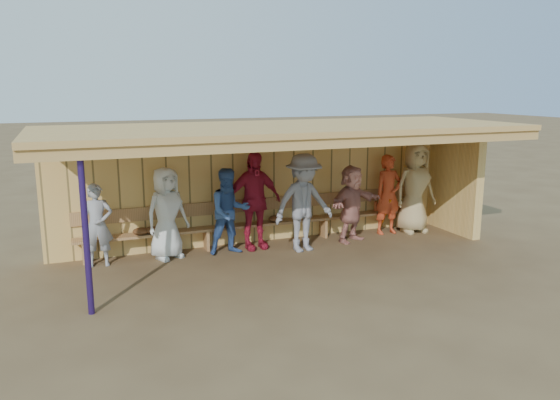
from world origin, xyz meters
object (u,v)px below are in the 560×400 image
object	(u,v)px
player_c	(229,212)
bench	(266,218)
player_f	(352,204)
player_g	(388,195)
player_d	(254,201)
player_a	(97,225)
player_b	(167,213)
player_h	(415,188)
player_e	(304,203)

from	to	relation	value
player_c	bench	world-z (taller)	player_c
player_f	player_g	bearing A→B (deg)	-10.30
player_d	bench	world-z (taller)	player_d
player_a	player_g	bearing A→B (deg)	4.18
player_a	player_b	xyz separation A→B (m)	(1.24, 0.00, 0.12)
player_f	player_h	bearing A→B (deg)	-18.89
player_b	player_f	xyz separation A→B (m)	(3.78, -0.26, -0.06)
player_h	bench	xyz separation A→B (m)	(-3.34, 0.41, -0.47)
player_f	player_h	xyz separation A→B (m)	(1.66, 0.15, 0.19)
player_b	player_c	xyz separation A→B (m)	(1.17, -0.16, -0.03)
player_d	player_f	bearing A→B (deg)	-11.89
player_a	player_e	distance (m)	3.86
player_c	player_h	world-z (taller)	player_h
player_e	player_f	distance (m)	1.24
player_c	player_f	bearing A→B (deg)	-3.73
player_b	player_g	size ratio (longest dim) A/B	1.00
player_d	player_g	bearing A→B (deg)	-4.82
player_e	bench	xyz separation A→B (m)	(-0.48, 0.82, -0.44)
player_g	bench	size ratio (longest dim) A/B	0.23
player_a	player_g	distance (m)	6.08
bench	player_h	bearing A→B (deg)	-7.06
player_a	player_f	bearing A→B (deg)	1.27
player_h	player_b	bearing A→B (deg)	178.47
player_b	bench	distance (m)	2.15
player_h	bench	bearing A→B (deg)	172.55
player_a	player_e	world-z (taller)	player_e
player_e	player_h	distance (m)	2.89
player_e	bench	size ratio (longest dim) A/B	0.25
player_a	player_f	world-z (taller)	player_f
player_a	player_c	world-z (taller)	player_c
player_e	player_f	xyz separation A→B (m)	(1.21, 0.25, -0.16)
player_d	player_g	world-z (taller)	player_d
player_a	player_h	world-z (taller)	player_h
player_b	player_f	distance (m)	3.79
player_e	player_c	bearing A→B (deg)	160.35
player_a	player_h	distance (m)	6.69
player_g	player_b	bearing A→B (deg)	178.53
player_b	player_h	world-z (taller)	player_h
player_e	player_f	bearing A→B (deg)	6.09
player_g	player_e	bearing A→B (deg)	-168.74
player_e	bench	bearing A→B (deg)	114.45
player_b	player_g	bearing A→B (deg)	-22.96
player_h	bench	distance (m)	3.40
player_f	player_a	bearing A→B (deg)	153.12
player_c	player_e	xyz separation A→B (m)	(1.41, -0.35, 0.13)
player_d	player_h	size ratio (longest dim) A/B	0.98
player_d	bench	xyz separation A→B (m)	(0.38, 0.31, -0.45)
player_b	bench	size ratio (longest dim) A/B	0.23
player_a	player_g	xyz separation A→B (m)	(6.08, 0.00, 0.12)
player_f	player_g	world-z (taller)	player_g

